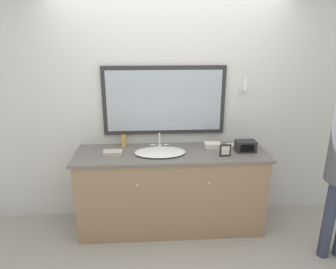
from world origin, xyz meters
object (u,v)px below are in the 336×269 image
object	(u,v)px
soap_bottle	(124,140)
picture_frame	(225,150)
appliance_box	(245,146)
sink_basin	(160,152)

from	to	relation	value
soap_bottle	picture_frame	bearing A→B (deg)	-19.29
appliance_box	sink_basin	bearing A→B (deg)	-180.00
soap_bottle	picture_frame	distance (m)	1.13
picture_frame	appliance_box	bearing A→B (deg)	26.21
soap_bottle	picture_frame	world-z (taller)	soap_bottle
sink_basin	soap_bottle	world-z (taller)	soap_bottle
appliance_box	picture_frame	xyz separation A→B (m)	(-0.25, -0.12, 0.00)
sink_basin	appliance_box	world-z (taller)	sink_basin
sink_basin	picture_frame	bearing A→B (deg)	-10.47
soap_bottle	picture_frame	xyz separation A→B (m)	(1.06, -0.37, -0.01)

